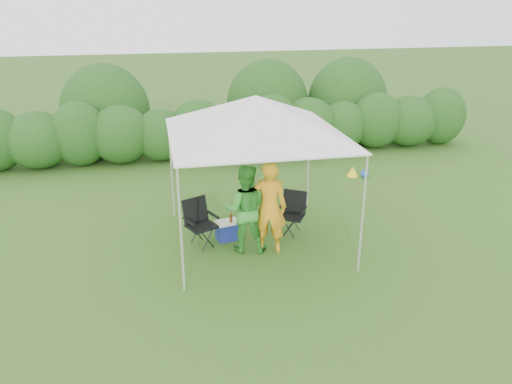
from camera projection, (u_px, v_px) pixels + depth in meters
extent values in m
plane|color=#38621E|center=(261.00, 252.00, 9.30)|extent=(70.00, 70.00, 0.00)
ellipsoid|color=#235119|center=(38.00, 140.00, 13.55)|extent=(1.80, 1.53, 1.57)
cylinder|color=#382616|center=(42.00, 162.00, 13.78)|extent=(0.12, 0.12, 0.30)
ellipsoid|color=#235119|center=(79.00, 134.00, 13.71)|extent=(1.57, 1.34, 1.80)
cylinder|color=#382616|center=(83.00, 160.00, 13.99)|extent=(0.12, 0.12, 0.30)
ellipsoid|color=#235119|center=(121.00, 135.00, 13.94)|extent=(1.72, 1.47, 1.65)
cylinder|color=#382616|center=(123.00, 158.00, 14.19)|extent=(0.12, 0.12, 0.30)
ellipsoid|color=#235119|center=(160.00, 135.00, 14.18)|extent=(1.50, 1.28, 1.50)
cylinder|color=#382616|center=(162.00, 155.00, 14.40)|extent=(0.12, 0.12, 0.30)
ellipsoid|color=#235119|center=(199.00, 129.00, 14.34)|extent=(1.65, 1.40, 1.73)
cylinder|color=#382616|center=(200.00, 153.00, 14.61)|extent=(0.12, 0.12, 0.30)
ellipsoid|color=#235119|center=(236.00, 130.00, 14.58)|extent=(1.80, 1.53, 1.57)
cylinder|color=#382616|center=(237.00, 151.00, 14.81)|extent=(0.12, 0.12, 0.30)
ellipsoid|color=#235119|center=(273.00, 124.00, 14.74)|extent=(1.58, 1.34, 1.80)
cylinder|color=#382616|center=(272.00, 149.00, 15.02)|extent=(0.12, 0.12, 0.30)
ellipsoid|color=#235119|center=(308.00, 125.00, 14.98)|extent=(1.72, 1.47, 1.65)
cylinder|color=#382616|center=(307.00, 147.00, 15.22)|extent=(0.12, 0.12, 0.30)
ellipsoid|color=#235119|center=(342.00, 126.00, 15.21)|extent=(1.50, 1.28, 1.50)
cylinder|color=#382616|center=(341.00, 145.00, 15.43)|extent=(0.12, 0.12, 0.30)
ellipsoid|color=#235119|center=(376.00, 120.00, 15.37)|extent=(1.65, 1.40, 1.73)
cylinder|color=#382616|center=(374.00, 143.00, 15.64)|extent=(0.12, 0.12, 0.30)
ellipsoid|color=#235119|center=(409.00, 121.00, 15.61)|extent=(1.80, 1.53, 1.57)
cylinder|color=#382616|center=(406.00, 141.00, 15.84)|extent=(0.12, 0.12, 0.30)
ellipsoid|color=#235119|center=(441.00, 116.00, 15.77)|extent=(1.57, 1.34, 1.80)
cylinder|color=#382616|center=(438.00, 139.00, 16.05)|extent=(0.12, 0.12, 0.30)
cylinder|color=silver|center=(181.00, 232.00, 7.72)|extent=(0.04, 0.04, 2.10)
cylinder|color=silver|center=(363.00, 216.00, 8.29)|extent=(0.04, 0.04, 2.10)
cylinder|color=silver|center=(172.00, 170.00, 10.45)|extent=(0.04, 0.04, 2.10)
cylinder|color=silver|center=(309.00, 161.00, 11.02)|extent=(0.04, 0.04, 2.10)
cube|color=white|center=(256.00, 135.00, 8.98)|extent=(3.10, 3.10, 0.03)
pyramid|color=white|center=(256.00, 115.00, 8.84)|extent=(3.10, 3.10, 0.70)
cube|color=black|center=(292.00, 216.00, 9.89)|extent=(0.62, 0.61, 0.04)
cube|color=black|center=(295.00, 201.00, 9.97)|extent=(0.46, 0.35, 0.44)
cube|color=black|center=(280.00, 207.00, 9.91)|extent=(0.24, 0.36, 0.03)
cube|color=black|center=(304.00, 210.00, 9.76)|extent=(0.24, 0.36, 0.03)
cylinder|color=black|center=(279.00, 227.00, 9.85)|extent=(0.02, 0.02, 0.37)
cylinder|color=black|center=(298.00, 230.00, 9.73)|extent=(0.02, 0.02, 0.37)
cylinder|color=black|center=(285.00, 219.00, 10.20)|extent=(0.02, 0.02, 0.37)
cylinder|color=black|center=(303.00, 222.00, 10.07)|extent=(0.02, 0.02, 0.37)
cube|color=black|center=(202.00, 226.00, 9.40)|extent=(0.64, 0.62, 0.05)
cube|color=black|center=(195.00, 210.00, 9.46)|extent=(0.51, 0.33, 0.47)
cube|color=black|center=(189.00, 221.00, 9.20)|extent=(0.22, 0.40, 0.03)
cube|color=black|center=(213.00, 215.00, 9.48)|extent=(0.22, 0.40, 0.03)
cylinder|color=black|center=(198.00, 243.00, 9.21)|extent=(0.02, 0.02, 0.40)
cylinder|color=black|center=(217.00, 237.00, 9.44)|extent=(0.02, 0.02, 0.40)
cylinder|color=black|center=(187.00, 235.00, 9.52)|extent=(0.02, 0.02, 0.40)
cylinder|color=black|center=(206.00, 229.00, 9.75)|extent=(0.02, 0.02, 0.40)
imported|color=orange|center=(269.00, 207.00, 9.04)|extent=(0.74, 0.59, 1.76)
imported|color=green|center=(245.00, 209.00, 9.09)|extent=(0.93, 0.79, 1.67)
cube|color=navy|center=(228.00, 231.00, 9.74)|extent=(0.48, 0.39, 0.34)
cube|color=silver|center=(228.00, 222.00, 9.67)|extent=(0.50, 0.41, 0.03)
cylinder|color=#592D0C|center=(231.00, 217.00, 9.60)|extent=(0.06, 0.06, 0.21)
cone|color=yellow|center=(353.00, 171.00, 13.15)|extent=(0.31, 0.31, 0.26)
sphere|color=blue|center=(365.00, 174.00, 13.05)|extent=(0.21, 0.21, 0.21)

